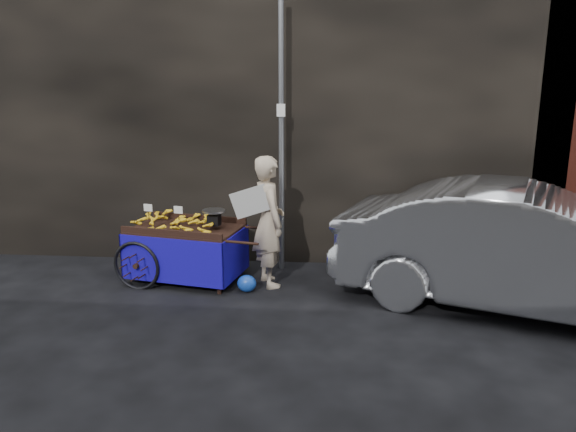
# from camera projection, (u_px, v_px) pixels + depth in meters

# --- Properties ---
(ground) EXTENTS (80.00, 80.00, 0.00)m
(ground) POSITION_uv_depth(u_px,v_px,m) (250.00, 300.00, 7.41)
(ground) COLOR black
(ground) RESTS_ON ground
(building_wall) EXTENTS (13.50, 2.00, 5.00)m
(building_wall) POSITION_uv_depth(u_px,v_px,m) (294.00, 99.00, 9.29)
(building_wall) COLOR black
(building_wall) RESTS_ON ground
(street_pole) EXTENTS (0.12, 0.10, 4.00)m
(street_pole) POSITION_uv_depth(u_px,v_px,m) (281.00, 137.00, 8.16)
(street_pole) COLOR slate
(street_pole) RESTS_ON ground
(banana_cart) EXTENTS (2.24, 1.33, 1.14)m
(banana_cart) POSITION_uv_depth(u_px,v_px,m) (183.00, 233.00, 8.00)
(banana_cart) COLOR black
(banana_cart) RESTS_ON ground
(vendor) EXTENTS (0.85, 0.79, 1.84)m
(vendor) POSITION_uv_depth(u_px,v_px,m) (269.00, 221.00, 7.77)
(vendor) COLOR tan
(vendor) RESTS_ON ground
(plastic_bag) EXTENTS (0.26, 0.21, 0.24)m
(plastic_bag) POSITION_uv_depth(u_px,v_px,m) (247.00, 283.00, 7.67)
(plastic_bag) COLOR #1744B3
(plastic_bag) RESTS_ON ground
(parked_car) EXTENTS (5.01, 3.17, 1.56)m
(parked_car) POSITION_uv_depth(u_px,v_px,m) (529.00, 250.00, 6.95)
(parked_car) COLOR silver
(parked_car) RESTS_ON ground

